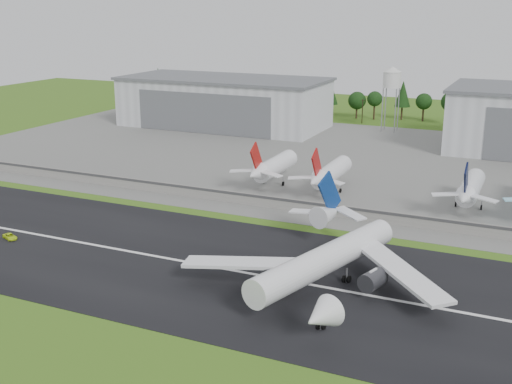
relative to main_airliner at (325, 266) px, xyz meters
The scene contains 14 objects.
ground 25.13m from the main_airliner, 157.12° to the right, with size 600.00×600.00×0.00m, color #315514.
runway 23.22m from the main_airliner, behind, with size 320.00×60.00×0.10m, color black.
runway_centerline 23.21m from the main_airliner, behind, with size 220.00×1.00×0.02m, color white.
apron 112.83m from the main_airliner, 101.62° to the left, with size 320.00×150.00×0.10m, color slate.
blast_fence 50.86m from the main_airliner, 116.57° to the left, with size 240.00×0.61×3.50m.
hangar_west 186.34m from the main_airliner, 123.47° to the left, with size 97.00×44.00×23.20m.
water_tower 178.68m from the main_airliner, 98.98° to the left, with size 8.40×8.40×29.40m.
utility_poles 191.83m from the main_airliner, 96.80° to the left, with size 230.00×3.00×12.00m, color black, non-canonical shape.
treeline 206.73m from the main_airliner, 96.31° to the left, with size 320.00×16.00×22.00m, color black, non-canonical shape.
main_airliner is the anchor object (origin of this frame).
ground_vehicle 80.28m from the main_airliner, behind, with size 2.19×4.75×1.32m, color #D0EF1C.
parked_jet_red_a 78.24m from the main_airliner, 121.10° to the left, with size 7.36×31.29×16.71m.
parked_jet_red_b 70.29m from the main_airliner, 107.65° to the left, with size 7.36×31.29×16.63m.
parked_jet_navy 69.94m from the main_airliner, 73.27° to the left, with size 7.36×31.29×16.60m.
Camera 1 is at (59.83, -105.73, 55.65)m, focal length 45.00 mm.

